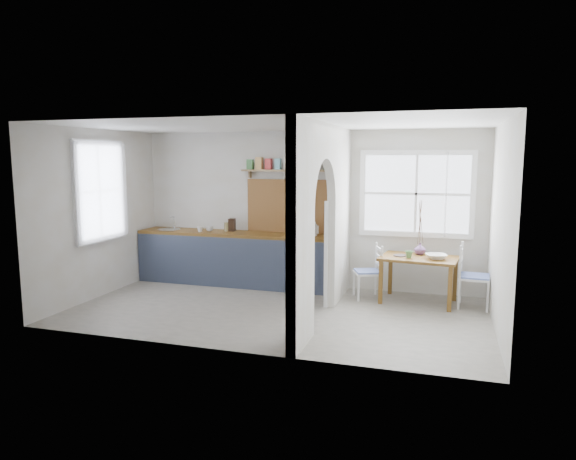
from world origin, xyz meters
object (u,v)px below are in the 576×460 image
(kettle, at_px, (313,229))
(dining_table, at_px, (418,280))
(chair_right, at_px, (474,276))
(chair_left, at_px, (368,271))
(vase, at_px, (420,249))

(kettle, bearing_deg, dining_table, -3.60)
(chair_right, bearing_deg, chair_left, 92.49)
(dining_table, height_order, vase, vase)
(dining_table, relative_size, kettle, 5.03)
(chair_left, relative_size, vase, 4.66)
(chair_left, bearing_deg, chair_right, 66.47)
(dining_table, height_order, chair_left, chair_left)
(dining_table, xyz_separation_m, vase, (-0.00, 0.21, 0.44))
(chair_left, xyz_separation_m, vase, (0.76, 0.20, 0.36))
(chair_left, height_order, vase, vase)
(chair_left, xyz_separation_m, kettle, (-0.94, 0.26, 0.59))
(dining_table, xyz_separation_m, chair_left, (-0.76, 0.01, 0.08))
(dining_table, bearing_deg, chair_right, 4.03)
(kettle, height_order, vase, kettle)
(vase, bearing_deg, kettle, 177.82)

